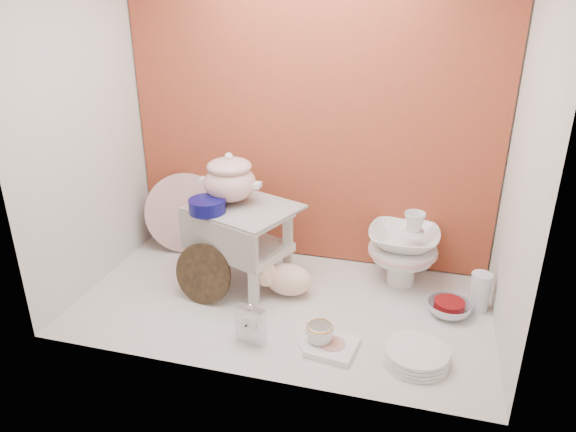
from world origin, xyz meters
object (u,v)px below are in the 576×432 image
Objects in this scene: blue_white_vase at (207,234)px; plush_pig at (289,279)px; soup_tureen at (230,178)px; mantel_clock at (251,323)px; floral_platter at (185,213)px; dinner_plate_stack at (416,355)px; porcelain_tower at (403,248)px; step_stool at (246,245)px; crystal_bowl at (449,308)px; gold_rim_teacup at (320,334)px.

plush_pig is (0.52, -0.29, -0.03)m from blue_white_vase.
soup_tureen is 0.69m from mantel_clock.
dinner_plate_stack is at bearing -27.75° from floral_platter.
blue_white_vase is at bearing 177.53° from porcelain_tower.
step_stool is at bearing 124.48° from mantel_clock.
crystal_bowl is at bearing -2.26° from plush_pig.
soup_tureen is at bearing 130.75° from mantel_clock.
plush_pig reaches higher than dinner_plate_stack.
plush_pig is 2.48× the size of gold_rim_teacup.
crystal_bowl is at bearing 19.14° from step_stool.
soup_tureen is 1.03× the size of plush_pig.
porcelain_tower is (-0.22, 0.22, 0.16)m from crystal_bowl.
step_stool is 2.34× the size of crystal_bowl.
step_stool is at bearing -23.99° from soup_tureen.
crystal_bowl is (0.12, 0.36, -0.00)m from dinner_plate_stack.
floral_platter is 1.41m from dinner_plate_stack.
blue_white_vase is at bearing 167.93° from crystal_bowl.
blue_white_vase is 0.60m from plush_pig.
crystal_bowl is 0.51× the size of porcelain_tower.
mantel_clock is 0.64m from dinner_plate_stack.
porcelain_tower is at bearing 35.79° from step_stool.
soup_tureen is 0.49m from blue_white_vase.
floral_platter is (-0.42, 0.25, 0.01)m from step_stool.
porcelain_tower is at bearing -3.53° from floral_platter.
blue_white_vase reaches higher than dinner_plate_stack.
step_stool is 0.73m from porcelain_tower.
dinner_plate_stack is (1.24, -0.65, -0.17)m from floral_platter.
plush_pig is at bearing 123.23° from gold_rim_teacup.
step_stool is 0.32m from soup_tureen.
step_stool is 0.49m from mantel_clock.
floral_platter is 1.13× the size of porcelain_tower.
porcelain_tower is (1.00, -0.04, 0.08)m from blue_white_vase.
gold_rim_teacup is 0.58× the size of crystal_bowl.
mantel_clock is at bearing -62.24° from soup_tureen.
soup_tureen reaches higher than mantel_clock.
step_stool reaches higher than crystal_bowl.
floral_platter is at bearing 176.47° from porcelain_tower.
porcelain_tower reaches higher than dinner_plate_stack.
plush_pig is 0.68m from dinner_plate_stack.
mantel_clock is 0.39m from plush_pig.
dinner_plate_stack is 1.34× the size of crystal_bowl.
plush_pig is at bearing -29.14° from blue_white_vase.
crystal_bowl is 0.35m from porcelain_tower.
soup_tureen reaches higher than blue_white_vase.
step_stool is at bearing -30.59° from floral_platter.
blue_white_vase is (-0.22, 0.19, -0.40)m from soup_tureen.
blue_white_vase is 0.87× the size of dinner_plate_stack.
plush_pig is 1.44× the size of crystal_bowl.
floral_platter is 1.40m from crystal_bowl.
plush_pig is 1.07× the size of dinner_plate_stack.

